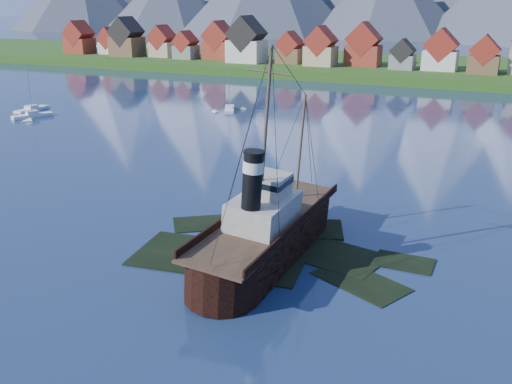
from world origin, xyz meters
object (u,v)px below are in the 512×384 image
at_px(sailboat_c, 229,110).
at_px(tugboat_wreck, 271,227).
at_px(sailboat_a, 32,110).
at_px(sailboat_b, 33,116).

bearing_deg(sailboat_c, tugboat_wreck, -85.27).
bearing_deg(tugboat_wreck, sailboat_a, 149.49).
xyz_separation_m(tugboat_wreck, sailboat_a, (-85.36, 50.74, -2.69)).
distance_m(tugboat_wreck, sailboat_c, 82.51).
distance_m(tugboat_wreck, sailboat_b, 90.89).
height_order(tugboat_wreck, sailboat_b, tugboat_wreck).
xyz_separation_m(sailboat_a, sailboat_c, (43.73, 20.44, -0.01)).
relative_size(sailboat_a, sailboat_b, 0.89).
height_order(tugboat_wreck, sailboat_a, tugboat_wreck).
bearing_deg(sailboat_c, sailboat_b, -170.34).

